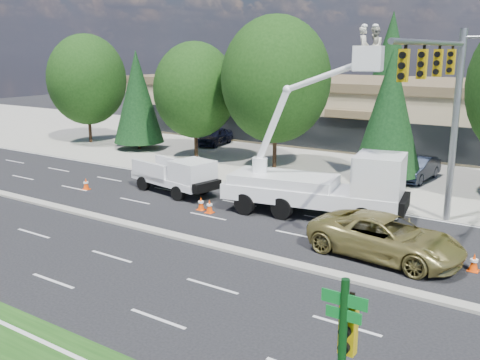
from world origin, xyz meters
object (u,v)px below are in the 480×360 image
Objects in this scene: signal_mast at (447,98)px; street_sign_pole at (344,353)px; utility_pickup at (178,179)px; minivan at (386,237)px; bucket_truck at (327,178)px.

street_sign_pole is at bearing -82.73° from signal_mast.
signal_mast is at bearing 16.19° from utility_pickup.
street_sign_pole is (1.97, -15.45, -3.61)m from signal_mast.
minivan is (-2.89, 11.20, -1.60)m from street_sign_pole.
street_sign_pole is 16.36m from bucket_truck.
utility_pickup is 9.07m from bucket_truck.
signal_mast is at bearing -6.19° from minivan.
utility_pickup is (-16.06, 14.15, -1.58)m from street_sign_pole.
bucket_truck reaches higher than street_sign_pole.
bucket_truck reaches higher than utility_pickup.
utility_pickup is 0.95× the size of minivan.
minivan is (13.17, -2.94, -0.02)m from utility_pickup.
street_sign_pole reaches higher than utility_pickup.
signal_mast is 2.54× the size of street_sign_pole.
signal_mast is 1.67× the size of minivan.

